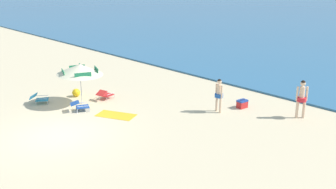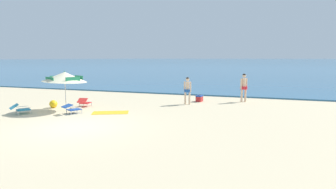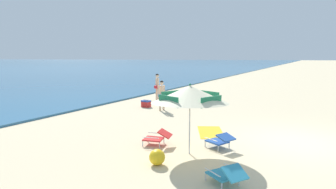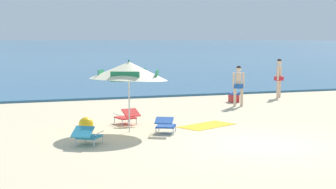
# 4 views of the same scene
# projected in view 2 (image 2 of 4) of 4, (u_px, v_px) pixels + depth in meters

# --- Properties ---
(ground_plane) EXTENTS (800.00, 800.00, 0.00)m
(ground_plane) POSITION_uv_depth(u_px,v_px,m) (75.00, 127.00, 11.32)
(ground_plane) COLOR beige
(ocean_water) EXTENTS (800.00, 800.00, 0.10)m
(ocean_water) POSITION_uv_depth(u_px,v_px,m) (260.00, 60.00, 396.52)
(ocean_water) COLOR #2D668E
(ocean_water) RESTS_ON ground
(beach_umbrella_striped_main) EXTENTS (3.02, 3.01, 2.09)m
(beach_umbrella_striped_main) POSITION_uv_depth(u_px,v_px,m) (65.00, 77.00, 14.66)
(beach_umbrella_striped_main) COLOR silver
(beach_umbrella_striped_main) RESTS_ON ground
(lounge_chair_under_umbrella) EXTENTS (0.71, 0.98, 0.52)m
(lounge_chair_under_umbrella) POSITION_uv_depth(u_px,v_px,m) (84.00, 102.00, 15.93)
(lounge_chair_under_umbrella) COLOR red
(lounge_chair_under_umbrella) RESTS_ON ground
(lounge_chair_beside_umbrella) EXTENTS (0.85, 1.00, 0.50)m
(lounge_chair_beside_umbrella) POSITION_uv_depth(u_px,v_px,m) (72.00, 108.00, 13.95)
(lounge_chair_beside_umbrella) COLOR #1E4799
(lounge_chair_beside_umbrella) RESTS_ON ground
(lounge_chair_facing_sea) EXTENTS (0.93, 1.03, 0.52)m
(lounge_chair_facing_sea) POSITION_uv_depth(u_px,v_px,m) (20.00, 109.00, 13.91)
(lounge_chair_facing_sea) COLOR teal
(lounge_chair_facing_sea) RESTS_ON ground
(person_standing_near_shore) EXTENTS (0.47, 0.40, 1.62)m
(person_standing_near_shore) POSITION_uv_depth(u_px,v_px,m) (187.00, 89.00, 16.73)
(person_standing_near_shore) COLOR beige
(person_standing_near_shore) RESTS_ON ground
(person_standing_beside) EXTENTS (0.44, 0.44, 1.78)m
(person_standing_beside) POSITION_uv_depth(u_px,v_px,m) (244.00, 86.00, 17.64)
(person_standing_beside) COLOR beige
(person_standing_beside) RESTS_ON ground
(cooler_box) EXTENTS (0.41, 0.53, 0.43)m
(cooler_box) POSITION_uv_depth(u_px,v_px,m) (199.00, 98.00, 17.88)
(cooler_box) COLOR red
(cooler_box) RESTS_ON ground
(beach_ball) EXTENTS (0.43, 0.43, 0.43)m
(beach_ball) POSITION_uv_depth(u_px,v_px,m) (53.00, 104.00, 15.64)
(beach_ball) COLOR yellow
(beach_ball) RESTS_ON ground
(beach_towel) EXTENTS (2.01, 1.58, 0.01)m
(beach_towel) POSITION_uv_depth(u_px,v_px,m) (110.00, 113.00, 14.26)
(beach_towel) COLOR gold
(beach_towel) RESTS_ON ground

